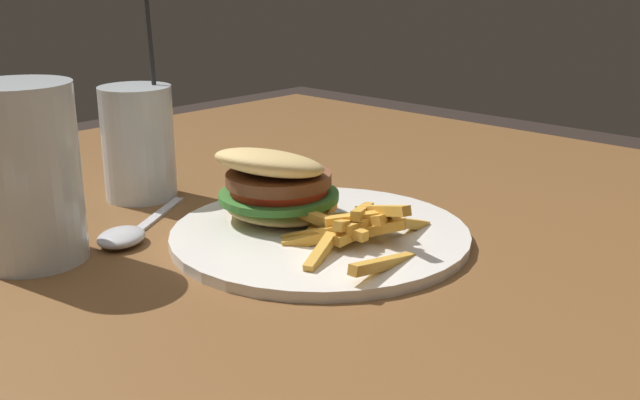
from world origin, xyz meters
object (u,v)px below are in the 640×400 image
at_px(meal_plate_near, 301,211).
at_px(spoon, 125,235).
at_px(beer_glass, 26,176).
at_px(juice_glass, 139,147).

relative_size(meal_plate_near, spoon, 1.81).
xyz_separation_m(beer_glass, spoon, (-0.02, -0.08, -0.07)).
bearing_deg(juice_glass, meal_plate_near, -170.89).
height_order(juice_glass, spoon, juice_glass).
height_order(meal_plate_near, beer_glass, beer_glass).
bearing_deg(meal_plate_near, juice_glass, 9.11).
bearing_deg(juice_glass, spoon, 140.09).
bearing_deg(beer_glass, meal_plate_near, -121.97).
distance_m(beer_glass, spoon, 0.11).
bearing_deg(juice_glass, beer_glass, 117.59).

